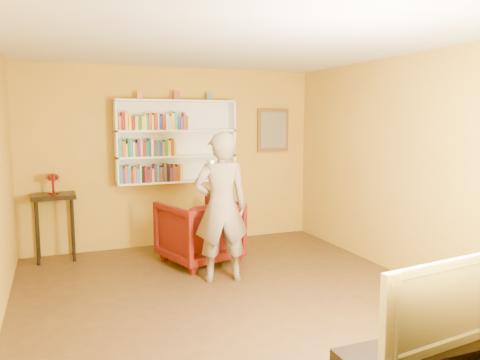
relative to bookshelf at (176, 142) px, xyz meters
The scene contains 15 objects.
room_shell 2.48m from the bookshelf, 90.00° to the right, with size 5.30×5.80×2.88m.
bookshelf is the anchor object (origin of this frame).
books_row_lower 0.62m from the bookshelf, 165.12° to the right, with size 0.92×0.19×0.27m.
books_row_middle 0.47m from the bookshelf, 166.79° to the right, with size 0.83×0.19×0.26m.
books_row_upper 0.47m from the bookshelf, 163.41° to the right, with size 1.01×0.19×0.27m.
ornament_left 0.86m from the bookshelf, behind, with size 0.07×0.07×0.10m, color #C87A39.
ornament_centre 0.68m from the bookshelf, 85.71° to the right, with size 0.09×0.09×0.12m, color maroon.
ornament_right 0.85m from the bookshelf, ahead, with size 0.08×0.08×0.10m, color #466376.
framed_painting 1.66m from the bookshelf, ahead, with size 0.55×0.05×0.70m.
console_table 1.94m from the bookshelf, behind, with size 0.56×0.43×0.92m.
ruby_lustre 1.82m from the bookshelf, behind, with size 0.18×0.17×0.28m.
armchair 1.53m from the bookshelf, 86.61° to the right, with size 0.91×0.94×0.85m, color #470505.
person 1.90m from the bookshelf, 86.76° to the right, with size 0.65×0.43×1.78m, color #7E6B5D.
game_remote 2.14m from the bookshelf, 94.06° to the right, with size 0.04×0.15×0.04m, color white.
television 4.76m from the bookshelf, 83.69° to the right, with size 1.03×0.14×0.60m, color black.
Camera 1 is at (-1.71, -4.51, 1.92)m, focal length 35.00 mm.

